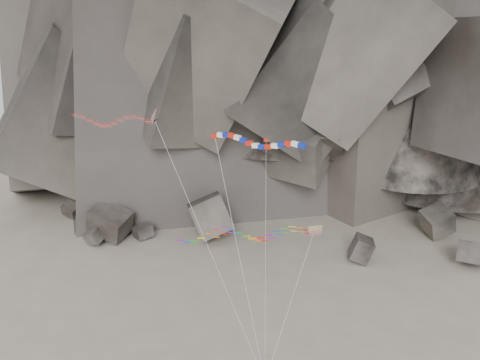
# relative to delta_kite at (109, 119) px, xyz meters

# --- Properties ---
(headland) EXTENTS (110.00, 70.00, 84.00)m
(headland) POSITION_rel_delta_kite_xyz_m (13.55, 64.37, 15.00)
(headland) COLOR #585048
(headland) RESTS_ON ground
(boulder_field) EXTENTS (78.34, 17.35, 9.45)m
(boulder_field) POSITION_rel_delta_kite_xyz_m (8.57, 27.37, -24.61)
(boulder_field) COLOR #47423F
(boulder_field) RESTS_ON ground
(delta_kite) EXTENTS (23.13, 9.73, 26.75)m
(delta_kite) POSITION_rel_delta_kite_xyz_m (0.00, 0.00, 0.00)
(delta_kite) COLOR red
(delta_kite) RESTS_ON ground
(banner_kite) EXTENTS (9.47, 5.72, 25.09)m
(banner_kite) POSITION_rel_delta_kite_xyz_m (16.88, -5.58, -0.83)
(banner_kite) COLOR red
(banner_kite) RESTS_ON ground
(parafoil_kite) EXTENTS (15.59, 4.95, 15.77)m
(parafoil_kite) POSITION_rel_delta_kite_xyz_m (15.28, -4.44, -10.76)
(parafoil_kite) COLOR yellow
(parafoil_kite) RESTS_ON ground
(pennant_kite) EXTENTS (1.06, 6.15, 24.21)m
(pennant_kite) POSITION_rel_delta_kite_xyz_m (17.84, -4.45, -8.28)
(pennant_kite) COLOR red
(pennant_kite) RESTS_ON ground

